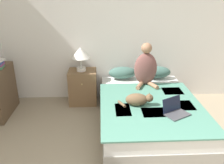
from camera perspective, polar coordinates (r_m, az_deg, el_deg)
name	(u,v)px	position (r m, az deg, el deg)	size (l,w,h in m)	color
wall_back	(129,33)	(4.52, 4.06, 11.67)	(5.73, 0.05, 2.55)	silver
bed	(148,112)	(3.83, 8.63, -7.24)	(1.50, 2.14, 0.46)	#9E998E
pillow_near	(123,73)	(4.47, 2.56, 2.24)	(0.52, 0.27, 0.23)	#42665B
pillow_far	(157,72)	(4.57, 10.74, 2.33)	(0.52, 0.27, 0.23)	#42665B
person_sitting	(146,67)	(4.17, 8.10, 3.50)	(0.40, 0.39, 0.75)	brown
cat_tabby	(138,99)	(3.47, 6.30, -4.18)	(0.51, 0.20, 0.19)	brown
laptop_open	(175,111)	(3.36, 15.02, -6.74)	(0.40, 0.37, 0.22)	#424247
nightstand	(83,87)	(4.50, -7.00, -1.16)	(0.51, 0.44, 0.65)	brown
table_lamp	(80,54)	(4.29, -7.60, 6.70)	(0.34, 0.34, 0.44)	beige
bookshelf	(2,92)	(4.44, -24.97, -2.13)	(0.23, 0.80, 0.84)	brown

